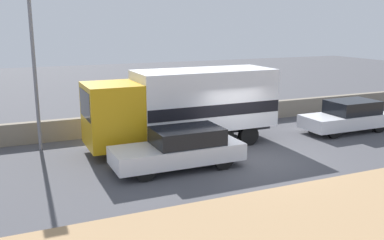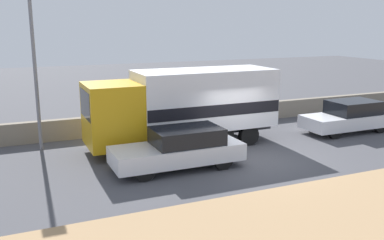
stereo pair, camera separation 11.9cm
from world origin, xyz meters
TOP-DOWN VIEW (x-y plane):
  - ground_plane at (0.00, 0.00)m, footprint 80.00×80.00m
  - dirt_shoulder_foreground at (0.00, -5.36)m, footprint 60.00×5.04m
  - stone_wall_backdrop at (0.00, 5.66)m, footprint 60.00×0.35m
  - street_lamp at (-7.16, 4.48)m, footprint 0.56×0.28m
  - box_truck at (-1.59, 2.66)m, footprint 7.75×2.38m
  - car_hatchback at (-2.88, 0.14)m, footprint 4.57×1.72m
  - car_sedan_second at (6.26, 1.78)m, footprint 4.31×1.72m

SIDE VIEW (x-z plane):
  - ground_plane at x=0.00m, z-range 0.00..0.00m
  - dirt_shoulder_foreground at x=0.00m, z-range 0.00..0.04m
  - stone_wall_backdrop at x=0.00m, z-range 0.00..0.91m
  - car_hatchback at x=-2.88m, z-range 0.01..1.43m
  - car_sedan_second at x=6.26m, z-range 0.00..1.46m
  - box_truck at x=-1.59m, z-range 0.18..3.31m
  - street_lamp at x=-7.16m, z-range 0.54..6.63m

